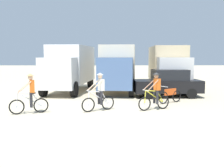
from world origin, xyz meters
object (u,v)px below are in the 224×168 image
at_px(cyclist_near_camera, 155,93).
at_px(bicycle_spare, 170,96).
at_px(cyclist_cowboy_hat, 99,93).
at_px(box_truck_tan_camper, 168,65).
at_px(cyclist_orange_shirt, 30,95).
at_px(sedan_parked, 168,83).
at_px(box_truck_cream_rv, 118,66).
at_px(box_truck_avon_van, 70,66).

bearing_deg(cyclist_near_camera, bicycle_spare, 56.87).
distance_m(cyclist_cowboy_hat, cyclist_near_camera, 2.70).
bearing_deg(box_truck_tan_camper, cyclist_cowboy_hat, -122.35).
relative_size(cyclist_orange_shirt, cyclist_near_camera, 1.00).
height_order(sedan_parked, cyclist_near_camera, cyclist_near_camera).
bearing_deg(cyclist_orange_shirt, cyclist_near_camera, 7.04).
height_order(box_truck_cream_rv, cyclist_near_camera, box_truck_cream_rv).
relative_size(box_truck_cream_rv, cyclist_cowboy_hat, 3.82).
bearing_deg(cyclist_cowboy_hat, box_truck_tan_camper, 57.65).
xyz_separation_m(box_truck_cream_rv, cyclist_orange_shirt, (-4.28, -7.41, -1.03)).
relative_size(box_truck_avon_van, sedan_parked, 1.64).
xyz_separation_m(box_truck_tan_camper, cyclist_orange_shirt, (-8.18, -8.53, -1.03)).
bearing_deg(bicycle_spare, cyclist_orange_shirt, -160.23).
relative_size(box_truck_avon_van, bicycle_spare, 4.74).
xyz_separation_m(cyclist_cowboy_hat, cyclist_near_camera, (2.69, 0.19, 0.00)).
height_order(box_truck_avon_van, box_truck_tan_camper, same).
bearing_deg(cyclist_orange_shirt, sedan_parked, 32.42).
bearing_deg(sedan_parked, box_truck_tan_camper, 77.53).
distance_m(cyclist_orange_shirt, cyclist_cowboy_hat, 3.16).
distance_m(box_truck_cream_rv, cyclist_cowboy_hat, 7.06).
xyz_separation_m(box_truck_avon_van, cyclist_cowboy_hat, (2.37, -6.94, -1.03)).
distance_m(sedan_parked, cyclist_near_camera, 4.22).
bearing_deg(box_truck_tan_camper, bicycle_spare, -101.36).
xyz_separation_m(sedan_parked, cyclist_cowboy_hat, (-4.21, -4.12, -0.04)).
height_order(box_truck_tan_camper, bicycle_spare, box_truck_tan_camper).
height_order(cyclist_orange_shirt, bicycle_spare, cyclist_orange_shirt).
distance_m(sedan_parked, bicycle_spare, 2.23).
height_order(cyclist_near_camera, bicycle_spare, cyclist_near_camera).
relative_size(box_truck_cream_rv, cyclist_orange_shirt, 3.82).
xyz_separation_m(sedan_parked, bicycle_spare, (-0.35, -2.15, -0.48)).
relative_size(sedan_parked, cyclist_cowboy_hat, 2.35).
distance_m(box_truck_tan_camper, cyclist_near_camera, 8.23).
bearing_deg(cyclist_near_camera, box_truck_tan_camper, 73.07).
relative_size(box_truck_tan_camper, cyclist_orange_shirt, 3.78).
bearing_deg(bicycle_spare, cyclist_cowboy_hat, -152.86).
xyz_separation_m(box_truck_cream_rv, sedan_parked, (3.04, -2.76, -0.99)).
distance_m(sedan_parked, cyclist_orange_shirt, 8.68).
xyz_separation_m(box_truck_tan_camper, sedan_parked, (-0.86, -3.88, -0.99)).
bearing_deg(cyclist_near_camera, sedan_parked, 68.88).
bearing_deg(sedan_parked, bicycle_spare, -99.32).
distance_m(cyclist_near_camera, bicycle_spare, 2.18).
bearing_deg(sedan_parked, box_truck_avon_van, 156.82).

